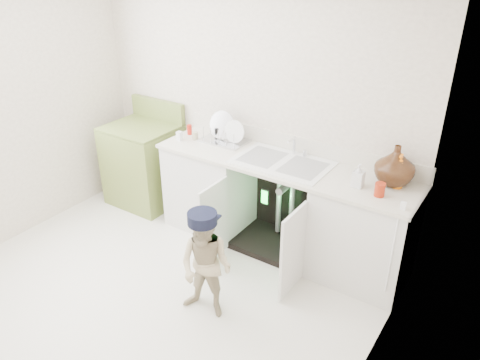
# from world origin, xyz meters

# --- Properties ---
(ground) EXTENTS (3.50, 3.50, 0.00)m
(ground) POSITION_xyz_m (0.00, 0.00, 0.00)
(ground) COLOR beige
(ground) RESTS_ON ground
(room_shell) EXTENTS (6.00, 5.50, 1.26)m
(room_shell) POSITION_xyz_m (0.00, 0.00, 1.25)
(room_shell) COLOR silver
(room_shell) RESTS_ON ground
(counter_run) EXTENTS (2.44, 1.02, 1.23)m
(counter_run) POSITION_xyz_m (0.58, 1.21, 0.48)
(counter_run) COLOR silver
(counter_run) RESTS_ON ground
(avocado_stove) EXTENTS (0.72, 0.65, 1.12)m
(avocado_stove) POSITION_xyz_m (-1.16, 1.18, 0.46)
(avocado_stove) COLOR olive
(avocado_stove) RESTS_ON ground
(repair_worker) EXTENTS (0.48, 0.96, 0.91)m
(repair_worker) POSITION_xyz_m (0.52, 0.10, 0.46)
(repair_worker) COLOR beige
(repair_worker) RESTS_ON ground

